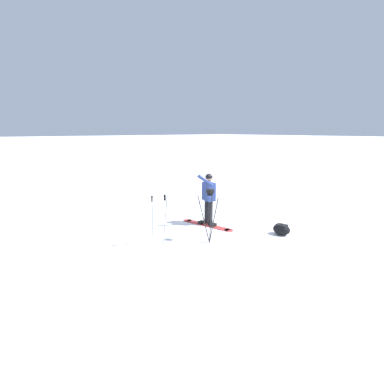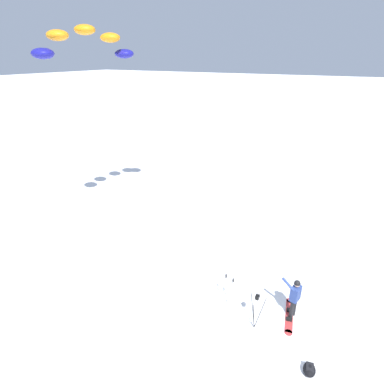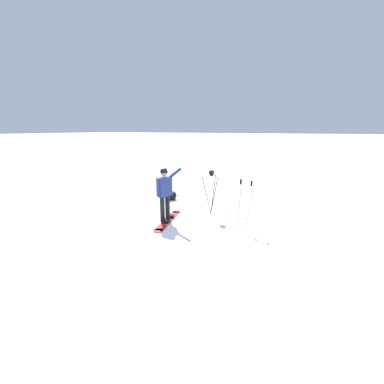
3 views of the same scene
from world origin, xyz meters
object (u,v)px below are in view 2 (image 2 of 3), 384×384
Objects in this scene: camera_tripod at (257,305)px; ski_poles at (229,287)px; snowboarder at (295,295)px; gear_bag_large at (309,369)px; snowboard at (289,315)px; traction_kite at (86,42)px.

camera_tripod reaches higher than ski_poles.
gear_bag_large is (-0.95, 1.98, -0.80)m from snowboarder.
snowboarder is 2.34m from gear_bag_large.
snowboard is 14.13m from traction_kite.
ski_poles is at bearing -23.78° from camera_tripod.
gear_bag_large is 0.38× the size of camera_tripod.
traction_kite is at bearing -11.02° from snowboarder.
snowboard is at bearing -164.80° from ski_poles.
camera_tripod is (-9.66, 3.22, -8.13)m from traction_kite.
ski_poles is at bearing 162.36° from traction_kite.
snowboarder is 0.90× the size of snowboard.
traction_kite is at bearing -19.27° from gear_bag_large.
snowboard is at bearing 168.75° from traction_kite.
camera_tripod is (1.96, -0.84, 0.85)m from gear_bag_large.
gear_bag_large is 3.51m from ski_poles.
camera_tripod is (0.94, 1.11, 0.98)m from snowboard.
ski_poles reaches higher than gear_bag_large.
snowboarder is 13.60m from traction_kite.
snowboarder is 0.94m from snowboard.
ski_poles is (-8.46, 2.69, -8.27)m from traction_kite.
traction_kite is 3.84× the size of ski_poles.
ski_poles is (2.21, 0.61, -0.09)m from snowboarder.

